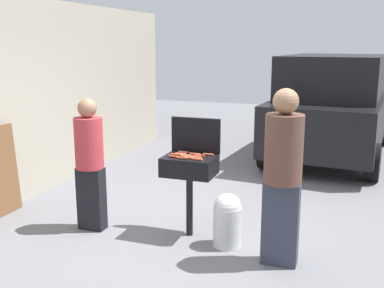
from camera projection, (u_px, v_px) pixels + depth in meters
ground_plane at (198, 230)px, 5.67m from camera, size 24.00×24.00×0.00m
house_wall_side at (45, 95)px, 7.22m from camera, size 0.24×8.00×2.90m
bbq_grill at (189, 169)px, 5.37m from camera, size 0.60×0.44×0.97m
grill_lid_open at (196, 135)px, 5.49m from camera, size 0.60×0.05×0.42m
hot_dog_0 at (197, 158)px, 5.23m from camera, size 0.13×0.03×0.03m
hot_dog_1 at (176, 154)px, 5.38m from camera, size 0.13×0.03×0.03m
hot_dog_2 at (190, 158)px, 5.22m from camera, size 0.13×0.04×0.03m
hot_dog_3 at (196, 157)px, 5.28m from camera, size 0.13×0.04×0.03m
hot_dog_4 at (195, 154)px, 5.40m from camera, size 0.13×0.03×0.03m
hot_dog_5 at (184, 152)px, 5.49m from camera, size 0.13×0.03×0.03m
hot_dog_6 at (182, 158)px, 5.22m from camera, size 0.13×0.03×0.03m
hot_dog_7 at (200, 155)px, 5.34m from camera, size 0.13×0.04×0.03m
hot_dog_8 at (181, 154)px, 5.41m from camera, size 0.13×0.03×0.03m
hot_dog_9 at (186, 156)px, 5.33m from camera, size 0.13×0.04×0.03m
hot_dog_10 at (208, 154)px, 5.39m from camera, size 0.13×0.04×0.03m
hot_dog_11 at (186, 156)px, 5.29m from camera, size 0.13×0.03×0.03m
hot_dog_12 at (198, 159)px, 5.16m from camera, size 0.13×0.04×0.03m
hot_dog_13 at (174, 157)px, 5.28m from camera, size 0.13×0.04×0.03m
propane_tank at (227, 219)px, 5.17m from camera, size 0.32×0.32×0.62m
person_left at (90, 160)px, 5.54m from camera, size 0.34×0.34×1.62m
person_right at (283, 172)px, 4.62m from camera, size 0.38×0.38×1.82m
parked_minivan at (333, 106)px, 9.17m from camera, size 2.36×4.56×2.02m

